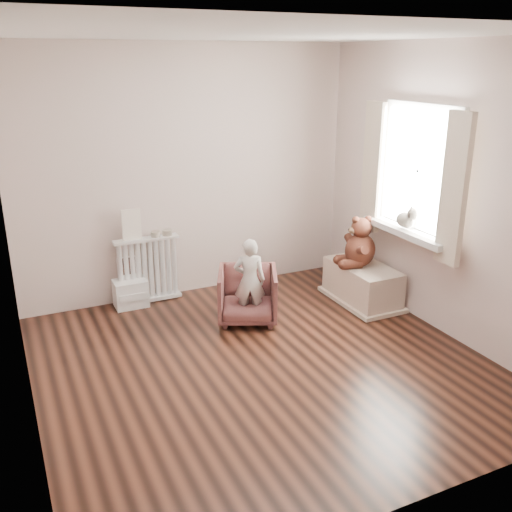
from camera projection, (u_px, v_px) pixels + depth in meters
name	position (u px, v px, depth m)	size (l,w,h in m)	color
floor	(263.00, 364.00, 4.80)	(3.60, 3.60, 0.01)	black
ceiling	(264.00, 33.00, 3.95)	(3.60, 3.60, 0.01)	white
back_wall	(188.00, 174.00, 5.91)	(3.60, 0.02, 2.60)	beige
front_wall	(420.00, 300.00, 2.84)	(3.60, 0.02, 2.60)	beige
left_wall	(11.00, 246.00, 3.65)	(0.02, 3.60, 2.60)	beige
right_wall	(444.00, 193.00, 5.10)	(0.02, 3.60, 2.60)	beige
window	(420.00, 171.00, 5.29)	(0.03, 0.90, 1.10)	white
window_sill	(406.00, 232.00, 5.44)	(0.22, 1.10, 0.06)	silver
curtain_left	(454.00, 190.00, 4.78)	(0.06, 0.26, 1.30)	beige
curtain_right	(373.00, 168.00, 5.75)	(0.06, 0.26, 1.30)	beige
radiator	(148.00, 267.00, 5.91)	(0.67, 0.13, 0.70)	silver
paper_doll	(131.00, 225.00, 5.70)	(0.19, 0.02, 0.32)	beige
tin_a	(155.00, 234.00, 5.83)	(0.09, 0.09, 0.05)	#A59E8C
tin_b	(167.00, 233.00, 5.88)	(0.10, 0.10, 0.06)	#A59E8C
toy_vanity	(130.00, 281.00, 5.84)	(0.33, 0.24, 0.52)	silver
armchair	(248.00, 295.00, 5.53)	(0.56, 0.57, 0.52)	brown
child	(250.00, 280.00, 5.43)	(0.30, 0.20, 0.83)	beige
toy_bench	(362.00, 283.00, 5.98)	(0.45, 0.85, 0.40)	beige
teddy_bear	(361.00, 240.00, 5.84)	(0.42, 0.33, 0.52)	#381810
plush_cat	(406.00, 218.00, 5.40)	(0.17, 0.27, 0.23)	gray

